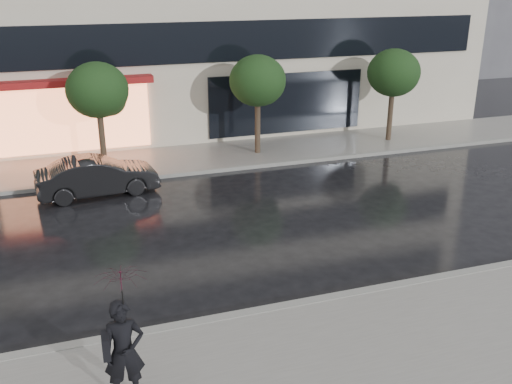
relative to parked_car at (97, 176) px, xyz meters
name	(u,v)px	position (x,y,z in m)	size (l,w,h in m)	color
ground	(274,287)	(3.40, -7.48, -0.64)	(120.00, 120.00, 0.00)	black
sidewalk_near	(335,371)	(3.40, -10.73, -0.58)	(60.00, 4.50, 0.12)	slate
sidewalk_far	(183,159)	(3.40, 2.77, -0.58)	(60.00, 3.50, 0.12)	slate
curb_near	(290,307)	(3.40, -8.48, -0.57)	(60.00, 0.25, 0.14)	gray
curb_far	(193,172)	(3.40, 1.02, -0.57)	(60.00, 0.25, 0.14)	gray
tree_mid_west	(99,92)	(0.46, 2.55, 2.28)	(2.20, 2.20, 3.99)	#33261C
tree_mid_east	(259,82)	(6.46, 2.55, 2.28)	(2.20, 2.20, 3.99)	#33261C
tree_far_east	(394,74)	(12.46, 2.55, 2.28)	(2.20, 2.20, 3.99)	#33261C
parked_car	(97,176)	(0.00, 0.00, 0.00)	(1.35, 3.88, 1.28)	black
pedestrian_with_umbrella	(123,323)	(-0.23, -10.32, 0.95)	(0.86, 0.87, 2.43)	black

